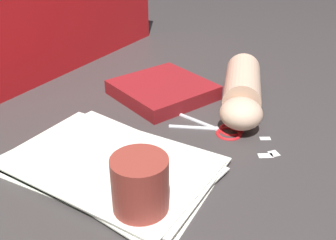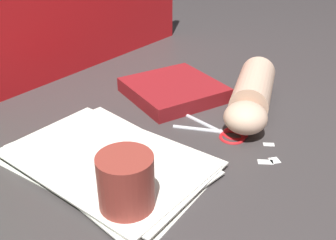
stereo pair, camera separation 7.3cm
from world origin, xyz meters
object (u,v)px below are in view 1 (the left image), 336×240
(book_closed, at_px, (163,90))
(scissors, at_px, (219,128))
(paper_stack, at_px, (112,164))
(mug, at_px, (140,188))
(hand_forearm, at_px, (242,91))

(book_closed, bearing_deg, scissors, -111.49)
(scissors, bearing_deg, paper_stack, 154.94)
(book_closed, height_order, scissors, book_closed)
(scissors, distance_m, mug, 0.30)
(book_closed, height_order, hand_forearm, hand_forearm)
(book_closed, relative_size, hand_forearm, 0.86)
(paper_stack, bearing_deg, mug, -121.63)
(hand_forearm, bearing_deg, mug, -178.29)
(book_closed, distance_m, mug, 0.42)
(book_closed, distance_m, hand_forearm, 0.19)
(scissors, bearing_deg, hand_forearm, 1.23)
(mug, bearing_deg, book_closed, 28.28)
(book_closed, xyz_separation_m, hand_forearm, (0.04, -0.19, 0.02))
(hand_forearm, height_order, mug, mug)
(book_closed, height_order, mug, mug)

